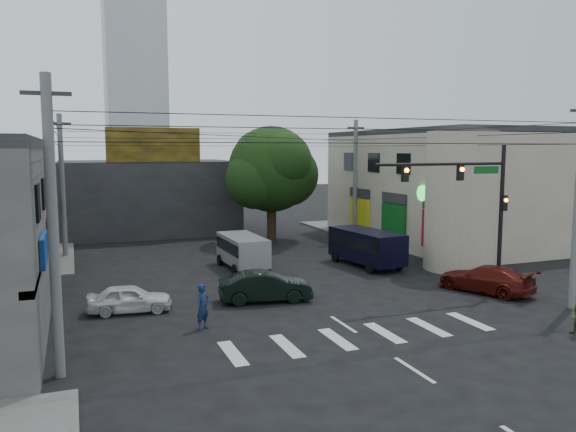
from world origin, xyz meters
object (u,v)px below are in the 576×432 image
traffic_officer (203,307)px  navy_van (366,248)px  street_tree (271,169)px  utility_pole_near_left (53,229)px  utility_pole_far_left (62,187)px  maroon_sedan (486,279)px  white_compact (130,298)px  dark_sedan (265,287)px  traffic_gantry (474,195)px  utility_pole_far_right (355,180)px  silver_minivan (243,252)px

traffic_officer → navy_van: bearing=-2.8°
street_tree → utility_pole_near_left: (-14.50, -21.50, -0.87)m
utility_pole_far_left → maroon_sedan: (19.30, -16.93, -3.93)m
street_tree → maroon_sedan: size_ratio=1.74×
navy_van → street_tree: bearing=6.9°
utility_pole_far_left → traffic_officer: bearing=-73.7°
white_compact → utility_pole_near_left: bearing=164.5°
dark_sedan → navy_van: 9.76m
dark_sedan → maroon_sedan: bearing=-92.4°
street_tree → navy_van: size_ratio=1.56×
dark_sedan → utility_pole_near_left: bearing=133.9°
traffic_gantry → traffic_officer: size_ratio=4.00×
dark_sedan → white_compact: bearing=95.3°
street_tree → navy_van: 11.48m
utility_pole_near_left → traffic_officer: size_ratio=5.11×
traffic_gantry → utility_pole_near_left: (-18.32, -3.50, -0.23)m
utility_pole_near_left → maroon_sedan: utility_pole_near_left is taller
street_tree → white_compact: 19.81m
dark_sedan → utility_pole_far_left: bearing=40.6°
maroon_sedan → utility_pole_far_right: bearing=-118.9°
white_compact → maroon_sedan: maroon_sedan is taller
traffic_gantry → silver_minivan: traffic_gantry is taller
utility_pole_near_left → silver_minivan: (9.74, 13.09, -3.63)m
utility_pole_near_left → utility_pole_far_left: (0.00, 20.50, 0.00)m
traffic_gantry → utility_pole_far_left: (-18.32, 17.00, -0.23)m
dark_sedan → maroon_sedan: size_ratio=0.88×
utility_pole_near_left → dark_sedan: (8.69, 5.87, -3.90)m
street_tree → maroon_sedan: bearing=-75.0°
maroon_sedan → navy_van: size_ratio=0.90×
maroon_sedan → traffic_officer: (-14.17, -0.63, 0.23)m
navy_van → traffic_gantry: bearing=-175.3°
utility_pole_far_left → traffic_officer: size_ratio=5.11×
traffic_officer → street_tree: bearing=25.4°
traffic_gantry → utility_pole_far_right: size_ratio=0.78×
utility_pole_far_right → traffic_officer: utility_pole_far_right is taller
traffic_gantry → white_compact: traffic_gantry is taller
traffic_gantry → utility_pole_far_right: bearing=81.1°
traffic_gantry → maroon_sedan: size_ratio=1.44×
utility_pole_far_left → maroon_sedan: 25.98m
utility_pole_near_left → utility_pole_far_left: same height
dark_sedan → traffic_officer: (-3.55, -2.93, 0.20)m
white_compact → maroon_sedan: 16.85m
traffic_officer → utility_pole_near_left: bearing=172.0°
silver_minivan → navy_van: size_ratio=0.82×
white_compact → silver_minivan: bearing=-38.9°
street_tree → dark_sedan: (-5.81, -15.63, -4.77)m
street_tree → dark_sedan: street_tree is taller
maroon_sedan → traffic_officer: bearing=-20.7°
white_compact → navy_van: bearing=-63.9°
traffic_gantry → white_compact: size_ratio=1.95×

